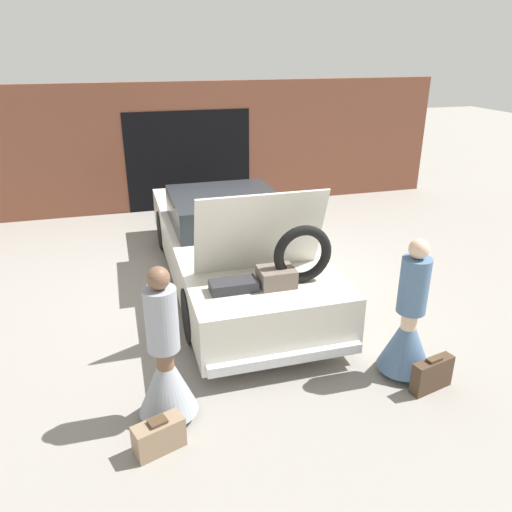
% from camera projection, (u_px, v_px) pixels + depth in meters
% --- Properties ---
extents(ground_plane, '(40.00, 40.00, 0.00)m').
position_uv_depth(ground_plane, '(231.00, 279.00, 8.11)').
color(ground_plane, gray).
extents(garage_wall_back, '(12.00, 0.14, 2.80)m').
position_uv_depth(garage_wall_back, '(188.00, 147.00, 11.19)').
color(garage_wall_back, brown).
rests_on(garage_wall_back, ground_plane).
extents(car, '(1.95, 5.48, 1.94)m').
position_uv_depth(car, '(230.00, 244.00, 7.87)').
color(car, silver).
rests_on(car, ground_plane).
extents(person_left, '(0.60, 0.60, 1.68)m').
position_uv_depth(person_left, '(166.00, 367.00, 4.90)').
color(person_left, brown).
rests_on(person_left, ground_plane).
extents(person_right, '(0.61, 0.61, 1.66)m').
position_uv_depth(person_right, '(408.00, 328.00, 5.58)').
color(person_right, beige).
rests_on(person_right, ground_plane).
extents(suitcase_beside_left_person, '(0.51, 0.34, 0.35)m').
position_uv_depth(suitcase_beside_left_person, '(159.00, 436.00, 4.64)').
color(suitcase_beside_left_person, '#8C7259').
rests_on(suitcase_beside_left_person, ground_plane).
extents(suitcase_beside_right_person, '(0.53, 0.25, 0.41)m').
position_uv_depth(suitcase_beside_right_person, '(432.00, 374.00, 5.46)').
color(suitcase_beside_right_person, '#473323').
rests_on(suitcase_beside_right_person, ground_plane).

